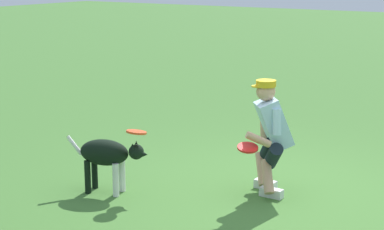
{
  "coord_description": "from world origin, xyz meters",
  "views": [
    {
      "loc": [
        -2.93,
        6.26,
        2.5
      ],
      "look_at": [
        0.82,
        0.48,
        0.9
      ],
      "focal_mm": 59.96,
      "sensor_mm": 36.0,
      "label": 1
    }
  ],
  "objects_px": {
    "person": "(270,133)",
    "dog": "(108,155)",
    "frisbee_flying": "(136,132)",
    "frisbee_held": "(248,148)"
  },
  "relations": [
    {
      "from": "frisbee_held",
      "to": "person",
      "type": "bearing_deg",
      "value": -101.64
    },
    {
      "from": "dog",
      "to": "frisbee_flying",
      "type": "distance_m",
      "value": 0.46
    },
    {
      "from": "person",
      "to": "dog",
      "type": "xyz_separation_m",
      "value": [
        1.52,
        0.98,
        -0.26
      ]
    },
    {
      "from": "dog",
      "to": "frisbee_flying",
      "type": "relative_size",
      "value": 4.28
    },
    {
      "from": "dog",
      "to": "frisbee_held",
      "type": "distance_m",
      "value": 1.57
    },
    {
      "from": "person",
      "to": "frisbee_held",
      "type": "distance_m",
      "value": 0.4
    },
    {
      "from": "person",
      "to": "dog",
      "type": "relative_size",
      "value": 1.33
    },
    {
      "from": "person",
      "to": "dog",
      "type": "bearing_deg",
      "value": -7.36
    },
    {
      "from": "dog",
      "to": "frisbee_held",
      "type": "bearing_deg",
      "value": 6.93
    },
    {
      "from": "person",
      "to": "dog",
      "type": "distance_m",
      "value": 1.83
    }
  ]
}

